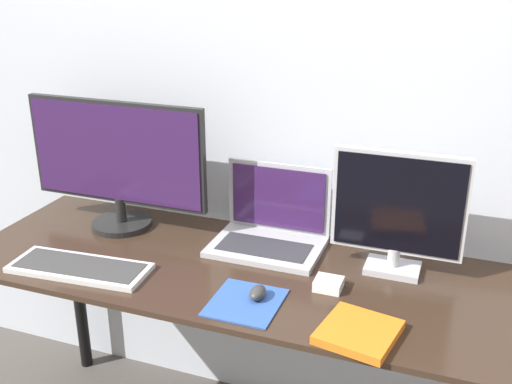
# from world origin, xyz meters

# --- Properties ---
(wall_back) EXTENTS (7.00, 0.05, 2.50)m
(wall_back) POSITION_xyz_m (0.00, 0.69, 1.25)
(wall_back) COLOR silver
(wall_back) RESTS_ON ground_plane
(desk) EXTENTS (1.81, 0.63, 0.76)m
(desk) POSITION_xyz_m (0.00, 0.31, 0.66)
(desk) COLOR #332319
(desk) RESTS_ON ground_plane
(monitor_left) EXTENTS (0.66, 0.21, 0.45)m
(monitor_left) POSITION_xyz_m (-0.53, 0.46, 1.00)
(monitor_left) COLOR black
(monitor_left) RESTS_ON desk
(monitor_right) EXTENTS (0.39, 0.11, 0.38)m
(monitor_right) POSITION_xyz_m (0.42, 0.46, 0.96)
(monitor_right) COLOR #B2B2B7
(monitor_right) RESTS_ON desk
(laptop) EXTENTS (0.36, 0.25, 0.26)m
(laptop) POSITION_xyz_m (0.01, 0.50, 0.83)
(laptop) COLOR #ADADB2
(laptop) RESTS_ON desk
(keyboard) EXTENTS (0.44, 0.19, 0.02)m
(keyboard) POSITION_xyz_m (-0.47, 0.13, 0.77)
(keyboard) COLOR silver
(keyboard) RESTS_ON desk
(mousepad) EXTENTS (0.19, 0.21, 0.00)m
(mousepad) POSITION_xyz_m (0.07, 0.13, 0.77)
(mousepad) COLOR #2D519E
(mousepad) RESTS_ON desk
(mouse) EXTENTS (0.04, 0.07, 0.03)m
(mouse) POSITION_xyz_m (0.09, 0.16, 0.79)
(mouse) COLOR #333333
(mouse) RESTS_ON mousepad
(book) EXTENTS (0.21, 0.22, 0.02)m
(book) POSITION_xyz_m (0.39, 0.09, 0.77)
(book) COLOR orange
(book) RESTS_ON desk
(power_brick) EXTENTS (0.08, 0.07, 0.03)m
(power_brick) POSITION_xyz_m (0.26, 0.29, 0.78)
(power_brick) COLOR white
(power_brick) RESTS_ON desk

